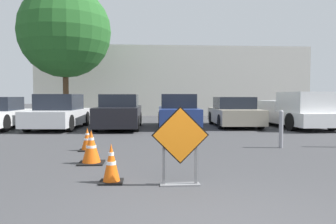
# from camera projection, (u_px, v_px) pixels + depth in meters

# --- Properties ---
(ground_plane) EXTENTS (96.00, 96.00, 0.00)m
(ground_plane) POSITION_uv_depth(u_px,v_px,m) (167.00, 132.00, 13.08)
(ground_plane) COLOR #3D3D3F
(road_closed_sign) EXTENTS (0.92, 0.20, 1.27)m
(road_closed_sign) POSITION_uv_depth(u_px,v_px,m) (180.00, 143.00, 5.18)
(road_closed_sign) COLOR black
(road_closed_sign) RESTS_ON ground_plane
(traffic_cone_nearest) EXTENTS (0.38, 0.38, 0.65)m
(traffic_cone_nearest) POSITION_uv_depth(u_px,v_px,m) (111.00, 164.00, 5.38)
(traffic_cone_nearest) COLOR black
(traffic_cone_nearest) RESTS_ON ground_plane
(traffic_cone_second) EXTENTS (0.52, 0.52, 0.71)m
(traffic_cone_second) POSITION_uv_depth(u_px,v_px,m) (91.00, 147.00, 6.90)
(traffic_cone_second) COLOR black
(traffic_cone_second) RESTS_ON ground_plane
(traffic_cone_third) EXTENTS (0.42, 0.42, 0.59)m
(traffic_cone_third) POSITION_uv_depth(u_px,v_px,m) (87.00, 140.00, 8.54)
(traffic_cone_third) COLOR black
(traffic_cone_third) RESTS_ON ground_plane
(parked_car_second) EXTENTS (2.12, 4.38, 1.51)m
(parked_car_second) POSITION_uv_depth(u_px,v_px,m) (59.00, 113.00, 14.35)
(parked_car_second) COLOR silver
(parked_car_second) RESTS_ON ground_plane
(parked_car_third) EXTENTS (1.91, 4.39, 1.50)m
(parked_car_third) POSITION_uv_depth(u_px,v_px,m) (120.00, 113.00, 14.41)
(parked_car_third) COLOR black
(parked_car_third) RESTS_ON ground_plane
(parked_car_fourth) EXTENTS (1.95, 4.24, 1.51)m
(parked_car_fourth) POSITION_uv_depth(u_px,v_px,m) (178.00, 112.00, 15.07)
(parked_car_fourth) COLOR navy
(parked_car_fourth) RESTS_ON ground_plane
(parked_car_fifth) EXTENTS (2.08, 4.12, 1.38)m
(parked_car_fifth) POSITION_uv_depth(u_px,v_px,m) (234.00, 113.00, 15.32)
(parked_car_fifth) COLOR #A39984
(parked_car_fifth) RESTS_ON ground_plane
(pickup_truck) EXTENTS (2.23, 5.43, 1.60)m
(pickup_truck) POSITION_uv_depth(u_px,v_px,m) (297.00, 112.00, 14.72)
(pickup_truck) COLOR silver
(pickup_truck) RESTS_ON ground_plane
(bollard_nearest) EXTENTS (0.12, 0.12, 1.04)m
(bollard_nearest) POSITION_uv_depth(u_px,v_px,m) (281.00, 128.00, 8.99)
(bollard_nearest) COLOR gray
(bollard_nearest) RESTS_ON ground_plane
(building_facade_backdrop) EXTENTS (19.92, 5.00, 5.05)m
(building_facade_backdrop) POSITION_uv_depth(u_px,v_px,m) (173.00, 82.00, 25.89)
(building_facade_backdrop) COLOR beige
(building_facade_backdrop) RESTS_ON ground_plane
(street_tree_behind_lot) EXTENTS (5.21, 5.21, 7.69)m
(street_tree_behind_lot) POSITION_uv_depth(u_px,v_px,m) (65.00, 32.00, 18.62)
(street_tree_behind_lot) COLOR #513823
(street_tree_behind_lot) RESTS_ON ground_plane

